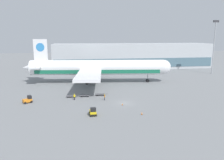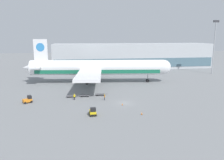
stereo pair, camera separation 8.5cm
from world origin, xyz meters
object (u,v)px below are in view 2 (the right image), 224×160
at_px(baggage_dolly_lead, 71,96).
at_px(traffic_cone_far, 142,113).
at_px(ground_crew_far, 74,96).
at_px(light_mast, 214,44).
at_px(baggage_tug_foreground, 28,100).
at_px(airplane_main, 96,68).
at_px(ground_crew_near, 105,97).
at_px(baggage_dolly_third, 100,94).
at_px(baggage_tug_mid, 93,112).
at_px(baggage_dolly_second, 85,95).
at_px(traffic_cone_near, 122,104).

xyz_separation_m(baggage_dolly_lead, traffic_cone_far, (16.67, -17.77, -0.04)).
bearing_deg(ground_crew_far, traffic_cone_far, 111.11).
height_order(light_mast, baggage_tug_foreground, light_mast).
xyz_separation_m(baggage_tug_foreground, traffic_cone_far, (28.34, -13.87, -0.53)).
distance_m(light_mast, baggage_dolly_lead, 75.56).
bearing_deg(airplane_main, ground_crew_near, -82.32).
height_order(airplane_main, baggage_dolly_third, airplane_main).
bearing_deg(traffic_cone_far, baggage_tug_mid, 173.50).
bearing_deg(baggage_dolly_lead, baggage_dolly_second, 6.10).
height_order(airplane_main, ground_crew_far, airplane_main).
relative_size(baggage_tug_foreground, baggage_dolly_second, 0.75).
xyz_separation_m(light_mast, baggage_tug_mid, (-61.44, -48.81, -13.75)).
height_order(baggage_dolly_lead, baggage_dolly_second, same).
bearing_deg(baggage_tug_foreground, baggage_dolly_second, -15.03).
distance_m(ground_crew_far, traffic_cone_near, 14.46).
xyz_separation_m(airplane_main, baggage_tug_mid, (-3.72, -36.71, -4.96)).
height_order(light_mast, baggage_tug_mid, light_mast).
height_order(ground_crew_near, ground_crew_far, ground_crew_far).
relative_size(baggage_dolly_lead, ground_crew_far, 2.03).
bearing_deg(light_mast, baggage_dolly_third, -151.44).
xyz_separation_m(baggage_dolly_second, ground_crew_near, (5.50, -4.88, 0.69)).
bearing_deg(baggage_dolly_lead, light_mast, 29.35).
xyz_separation_m(baggage_tug_foreground, ground_crew_far, (12.62, 0.86, 0.22)).
xyz_separation_m(airplane_main, ground_crew_near, (0.43, -24.93, -4.76)).
bearing_deg(baggage_tug_mid, traffic_cone_far, 80.66).
xyz_separation_m(light_mast, airplane_main, (-57.71, -12.10, -8.79)).
relative_size(baggage_dolly_third, traffic_cone_near, 6.82).
bearing_deg(traffic_cone_near, baggage_dolly_third, 114.44).
relative_size(baggage_tug_foreground, traffic_cone_far, 3.93).
bearing_deg(traffic_cone_near, light_mast, 38.51).
xyz_separation_m(baggage_dolly_third, ground_crew_far, (-7.79, -3.78, 0.71)).
distance_m(airplane_main, baggage_dolly_second, 21.38).
xyz_separation_m(baggage_tug_foreground, baggage_dolly_lead, (11.66, 3.91, -0.49)).
distance_m(light_mast, ground_crew_near, 69.54).
height_order(baggage_dolly_third, ground_crew_near, ground_crew_near).
height_order(baggage_tug_foreground, traffic_cone_far, baggage_tug_foreground).
bearing_deg(baggage_tug_foreground, baggage_dolly_third, -16.84).
bearing_deg(airplane_main, traffic_cone_near, -74.77).
xyz_separation_m(light_mast, baggage_dolly_third, (-58.04, -31.59, -14.24)).
bearing_deg(baggage_tug_mid, ground_crew_far, -164.72).
xyz_separation_m(baggage_tug_foreground, baggage_tug_mid, (17.02, -12.58, 0.00)).
bearing_deg(baggage_tug_mid, baggage_tug_foreground, -129.30).
xyz_separation_m(baggage_tug_mid, baggage_dolly_second, (-1.34, 16.66, -0.49)).
relative_size(airplane_main, traffic_cone_near, 105.72).
xyz_separation_m(baggage_dolly_second, ground_crew_far, (-3.06, -3.23, 0.71)).
bearing_deg(traffic_cone_near, airplane_main, 98.55).
xyz_separation_m(baggage_tug_foreground, baggage_dolly_third, (20.41, 4.64, -0.49)).
bearing_deg(ground_crew_far, baggage_tug_mid, 82.37).
bearing_deg(light_mast, airplane_main, -168.16).
xyz_separation_m(light_mast, ground_crew_far, (-65.83, -35.37, -13.53)).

